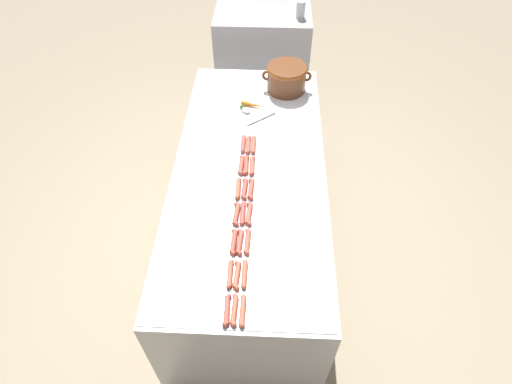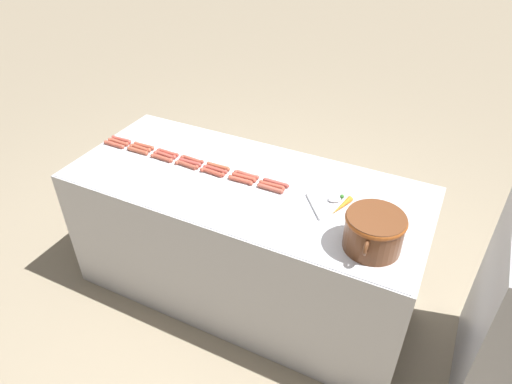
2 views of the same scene
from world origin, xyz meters
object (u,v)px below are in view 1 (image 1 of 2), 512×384
Objects in this scene: hot_dog_2 at (234,242)px; hot_dog_12 at (246,165)px; hot_dog_6 at (243,144)px; hot_dog_8 at (237,275)px; hot_dog_15 at (244,274)px; hot_dog_4 at (238,189)px; soda_can at (301,9)px; hot_dog_14 at (243,310)px; hot_dog_5 at (241,165)px; hot_dog_7 at (234,310)px; hot_dog_13 at (248,145)px; serving_spoon at (251,113)px; hot_dog_19 at (252,166)px; hot_dog_16 at (247,242)px; hot_dog_0 at (227,310)px; back_cabinet at (263,61)px; hot_dog_18 at (251,189)px; carrot at (253,105)px; hot_dog_11 at (245,189)px; hot_dog_10 at (243,213)px; bean_pot at (287,77)px; hot_dog_3 at (237,214)px; hot_dog_20 at (254,145)px; hot_dog_9 at (240,242)px; hot_dog_1 at (230,274)px; hot_dog_17 at (249,214)px.

hot_dog_12 is at bearing 86.86° from hot_dog_2.
hot_dog_6 and hot_dog_8 have the same top height.
hot_dog_4 is at bearing 97.17° from hot_dog_15.
hot_dog_14 is at bearing -97.20° from soda_can.
hot_dog_5 is 1.00× the size of hot_dog_7.
hot_dog_13 is 0.32m from serving_spoon.
hot_dog_14 and hot_dog_19 have the same top height.
hot_dog_0 is at bearing -100.72° from hot_dog_16.
hot_dog_8 is (-0.05, -2.41, 0.34)m from back_cabinet.
hot_dog_2 is 0.36m from hot_dog_18.
hot_dog_8 is at bearing -87.79° from hot_dog_5.
hot_dog_15 is 0.53m from hot_dog_18.
carrot reaches higher than serving_spoon.
hot_dog_11 is at bearing 84.84° from hot_dog_2.
bean_pot is at bearing 78.54° from hot_dog_10.
back_cabinet reaches higher than hot_dog_3.
bean_pot is (0.20, 0.60, 0.09)m from hot_dog_20.
hot_dog_2 is 1.34m from bean_pot.
back_cabinet reaches higher than hot_dog_12.
hot_dog_5 is at bearing 99.27° from hot_dog_11.
hot_dog_3 and hot_dog_8 have the same top height.
hot_dog_16 is (-0.01, -2.23, 0.34)m from back_cabinet.
hot_dog_10 is (0.00, 0.18, 0.00)m from hot_dog_9.
hot_dog_14 reaches higher than serving_spoon.
hot_dog_14 and hot_dog_18 have the same top height.
hot_dog_10 is (0.03, -0.54, 0.00)m from hot_dog_6.
soda_can is at bearing 77.20° from hot_dog_12.
bean_pot reaches higher than hot_dog_20.
hot_dog_6 is (0.00, 0.37, 0.00)m from hot_dog_4.
hot_dog_2 is 1.00× the size of hot_dog_20.
back_cabinet is 1.91m from hot_dog_4.
hot_dog_11 is 0.36m from hot_dog_13.
hot_dog_16 is at bearing 89.96° from hot_dog_14.
hot_dog_1 and hot_dog_11 have the same top height.
hot_dog_9 is 1.00× the size of hot_dog_20.
hot_dog_20 is 0.66× the size of serving_spoon.
hot_dog_13 is (0.04, 0.36, 0.00)m from hot_dog_4.
back_cabinet is 1.18m from carrot.
back_cabinet is at bearing 89.79° from hot_dog_16.
hot_dog_11 and hot_dog_12 have the same top height.
hot_dog_5 is at bearing 176.53° from hot_dog_19.
hot_dog_10 is 0.18m from hot_dog_16.
back_cabinet is at bearing 89.82° from hot_dog_14.
carrot is (0.01, 0.75, 0.00)m from hot_dog_11.
hot_dog_13 is 0.36m from hot_dog_18.
hot_dog_7 and hot_dog_11 have the same top height.
hot_dog_6 reaches higher than serving_spoon.
hot_dog_8 is at bearing -90.62° from carrot.
hot_dog_17 is at bearing -99.87° from bean_pot.
hot_dog_3 is 0.54m from hot_dog_14.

